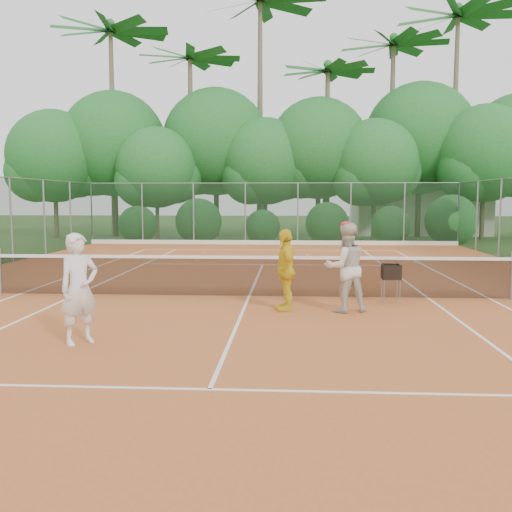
% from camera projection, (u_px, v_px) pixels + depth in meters
% --- Properties ---
extents(ground, '(120.00, 120.00, 0.00)m').
position_uv_depth(ground, '(249.00, 298.00, 13.19)').
color(ground, '#29491A').
rests_on(ground, ground).
extents(clay_court, '(18.00, 36.00, 0.02)m').
position_uv_depth(clay_court, '(249.00, 297.00, 13.19)').
color(clay_court, '#BA5F2B').
rests_on(clay_court, ground).
extents(club_building, '(8.00, 5.00, 3.00)m').
position_uv_depth(club_building, '(417.00, 210.00, 36.32)').
color(club_building, beige).
rests_on(club_building, ground).
extents(tennis_net, '(11.97, 0.10, 1.10)m').
position_uv_depth(tennis_net, '(249.00, 275.00, 13.13)').
color(tennis_net, gray).
rests_on(tennis_net, clay_court).
extents(player_white, '(0.74, 0.75, 1.75)m').
position_uv_depth(player_white, '(79.00, 289.00, 8.90)').
color(player_white, silver).
rests_on(player_white, clay_court).
extents(player_center_grp, '(1.03, 0.90, 1.83)m').
position_uv_depth(player_center_grp, '(345.00, 267.00, 11.41)').
color(player_center_grp, beige).
rests_on(player_center_grp, clay_court).
extents(player_yellow, '(0.60, 1.04, 1.66)m').
position_uv_depth(player_yellow, '(285.00, 270.00, 11.56)').
color(player_yellow, yellow).
rests_on(player_yellow, clay_court).
extents(ball_hopper, '(0.37, 0.37, 0.86)m').
position_uv_depth(ball_hopper, '(391.00, 273.00, 12.30)').
color(ball_hopper, gray).
rests_on(ball_hopper, clay_court).
extents(stray_ball_a, '(0.07, 0.07, 0.07)m').
position_uv_depth(stray_ball_a, '(204.00, 253.00, 23.50)').
color(stray_ball_a, '#CDD832').
rests_on(stray_ball_a, clay_court).
extents(stray_ball_b, '(0.07, 0.07, 0.07)m').
position_uv_depth(stray_ball_b, '(244.00, 246.00, 26.65)').
color(stray_ball_b, '#B8D230').
rests_on(stray_ball_b, clay_court).
extents(stray_ball_c, '(0.07, 0.07, 0.07)m').
position_uv_depth(stray_ball_c, '(307.00, 255.00, 22.63)').
color(stray_ball_c, yellow).
rests_on(stray_ball_c, clay_court).
extents(court_markings, '(11.03, 23.83, 0.01)m').
position_uv_depth(court_markings, '(249.00, 297.00, 13.19)').
color(court_markings, white).
rests_on(court_markings, clay_court).
extents(fence_back, '(18.07, 0.07, 3.00)m').
position_uv_depth(fence_back, '(271.00, 214.00, 27.93)').
color(fence_back, '#19381E').
rests_on(fence_back, clay_court).
extents(tropical_treeline, '(32.10, 8.49, 15.03)m').
position_uv_depth(tropical_treeline, '(300.00, 148.00, 32.66)').
color(tropical_treeline, brown).
rests_on(tropical_treeline, ground).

